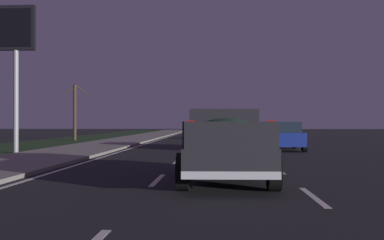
{
  "coord_description": "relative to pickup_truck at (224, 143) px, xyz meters",
  "views": [
    {
      "loc": [
        -0.12,
        0.21,
        1.51
      ],
      "look_at": [
        11.54,
        0.86,
        1.57
      ],
      "focal_mm": 41.17,
      "sensor_mm": 36.0,
      "label": 1
    }
  ],
  "objects": [
    {
      "name": "grass_verge",
      "position": [
        15.55,
        12.45,
        -0.98
      ],
      "size": [
        108.0,
        6.0,
        0.01
      ],
      "primitive_type": "cube",
      "color": "#1E3819",
      "rests_on": "ground"
    },
    {
      "name": "bare_tree_far",
      "position": [
        24.92,
        12.14,
        1.52
      ],
      "size": [
        1.54,
        1.73,
        4.87
      ],
      "color": "#423323",
      "rests_on": "ground"
    },
    {
      "name": "lane_markings",
      "position": [
        18.97,
        3.02,
        -0.98
      ],
      "size": [
        109.13,
        7.04,
        0.01
      ],
      "color": "silver",
      "rests_on": "ground"
    },
    {
      "name": "sedan_black",
      "position": [
        13.2,
        -0.03,
        -0.2
      ],
      "size": [
        4.42,
        2.06,
        1.54
      ],
      "color": "black",
      "rests_on": "ground"
    },
    {
      "name": "sedan_blue",
      "position": [
        12.53,
        -3.37,
        -0.2
      ],
      "size": [
        4.4,
        2.03,
        1.54
      ],
      "color": "navy",
      "rests_on": "ground"
    },
    {
      "name": "gas_price_sign",
      "position": [
        9.46,
        10.03,
        4.48
      ],
      "size": [
        0.27,
        1.9,
        7.25
      ],
      "color": "#99999E",
      "rests_on": "ground"
    },
    {
      "name": "ground",
      "position": [
        15.55,
        -0.0,
        -0.98
      ],
      "size": [
        144.0,
        144.0,
        0.0
      ],
      "primitive_type": "plane",
      "color": "black"
    },
    {
      "name": "sedan_red",
      "position": [
        25.67,
        -3.64,
        -0.2
      ],
      "size": [
        4.42,
        2.05,
        1.54
      ],
      "color": "maroon",
      "rests_on": "ground"
    },
    {
      "name": "sidewalk_shoulder",
      "position": [
        15.55,
        7.45,
        -0.92
      ],
      "size": [
        108.0,
        4.0,
        0.12
      ],
      "primitive_type": "cube",
      "color": "gray",
      "rests_on": "ground"
    },
    {
      "name": "pickup_truck",
      "position": [
        0.0,
        0.0,
        0.0
      ],
      "size": [
        5.48,
        2.38,
        1.87
      ],
      "color": "#232328",
      "rests_on": "ground"
    }
  ]
}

